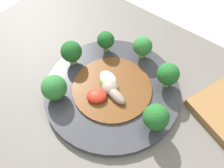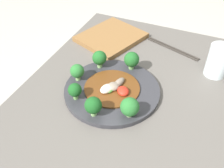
# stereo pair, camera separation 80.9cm
# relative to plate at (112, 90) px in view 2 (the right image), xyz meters

# --- Properties ---
(table) EXTENTS (0.95, 0.69, 0.72)m
(table) POSITION_rel_plate_xyz_m (0.03, -0.04, -0.37)
(table) COLOR #5B5651
(table) RESTS_ON ground_plane
(plate) EXTENTS (0.32, 0.32, 0.02)m
(plate) POSITION_rel_plate_xyz_m (0.00, 0.00, 0.00)
(plate) COLOR #333338
(plate) RESTS_ON table
(broccoli_northwest) EXTENTS (0.04, 0.04, 0.06)m
(broccoli_northwest) POSITION_rel_plate_xyz_m (-0.09, 0.09, 0.04)
(broccoli_northwest) COLOR #70A356
(broccoli_northwest) RESTS_ON plate
(broccoli_north) EXTENTS (0.05, 0.05, 0.06)m
(broccoli_north) POSITION_rel_plate_xyz_m (-0.00, 0.13, 0.04)
(broccoli_north) COLOR #89B76B
(broccoli_north) RESTS_ON plate
(broccoli_east) EXTENTS (0.05, 0.05, 0.07)m
(broccoli_east) POSITION_rel_plate_xyz_m (0.13, -0.02, 0.05)
(broccoli_east) COLOR #70A356
(broccoli_east) RESTS_ON plate
(broccoli_west) EXTENTS (0.05, 0.05, 0.07)m
(broccoli_west) POSITION_rel_plate_xyz_m (-0.13, 0.00, 0.05)
(broccoli_west) COLOR #89B76B
(broccoli_west) RESTS_ON plate
(broccoli_northeast) EXTENTS (0.05, 0.05, 0.07)m
(broccoli_northeast) POSITION_rel_plate_xyz_m (0.09, 0.09, 0.05)
(broccoli_northeast) COLOR #89B76B
(broccoli_northeast) RESTS_ON plate
(broccoli_southwest) EXTENTS (0.06, 0.06, 0.06)m
(broccoli_southwest) POSITION_rel_plate_xyz_m (-0.09, -0.09, 0.04)
(broccoli_southwest) COLOR #89B76B
(broccoli_southwest) RESTS_ON plate
(stirfry_center) EXTENTS (0.19, 0.19, 0.02)m
(stirfry_center) POSITION_rel_plate_xyz_m (-0.00, -0.01, 0.01)
(stirfry_center) COLOR #5B3314
(stirfry_center) RESTS_ON plate
(drinking_glass) EXTENTS (0.08, 0.08, 0.12)m
(drinking_glass) POSITION_rel_plate_xyz_m (0.24, -0.30, 0.05)
(drinking_glass) COLOR silver
(drinking_glass) RESTS_ON table
(chopsticks) EXTENTS (0.10, 0.23, 0.01)m
(chopsticks) POSITION_rel_plate_xyz_m (0.34, -0.13, -0.00)
(chopsticks) COLOR #2D2823
(chopsticks) RESTS_ON table
(cutting_board) EXTENTS (0.31, 0.29, 0.02)m
(cutting_board) POSITION_rel_plate_xyz_m (0.31, 0.14, 0.00)
(cutting_board) COLOR brown
(cutting_board) RESTS_ON table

